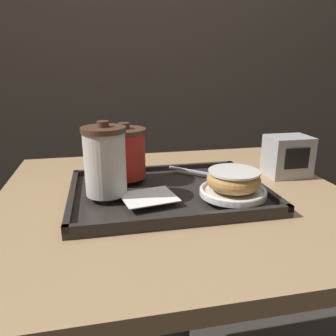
# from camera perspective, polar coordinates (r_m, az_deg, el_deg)

# --- Properties ---
(wall_behind) EXTENTS (8.00, 0.05, 2.40)m
(wall_behind) POSITION_cam_1_polar(r_m,az_deg,el_deg) (1.78, -7.30, 23.09)
(wall_behind) COLOR brown
(wall_behind) RESTS_ON ground_plane
(cafe_table) EXTENTS (0.77, 0.72, 0.75)m
(cafe_table) POSITION_cam_1_polar(r_m,az_deg,el_deg) (0.82, 1.14, -17.01)
(cafe_table) COLOR tan
(cafe_table) RESTS_ON ground_plane
(serving_tray) EXTENTS (0.41, 0.31, 0.02)m
(serving_tray) POSITION_cam_1_polar(r_m,az_deg,el_deg) (0.71, 0.00, -4.34)
(serving_tray) COLOR #282321
(serving_tray) RESTS_ON cafe_table
(napkin_paper) EXTENTS (0.12, 0.10, 0.00)m
(napkin_paper) POSITION_cam_1_polar(r_m,az_deg,el_deg) (0.65, -3.37, -5.03)
(napkin_paper) COLOR white
(napkin_paper) RESTS_ON serving_tray
(coffee_cup_front) EXTENTS (0.09, 0.09, 0.15)m
(coffee_cup_front) POSITION_cam_1_polar(r_m,az_deg,el_deg) (0.66, -10.91, 1.27)
(coffee_cup_front) COLOR white
(coffee_cup_front) RESTS_ON serving_tray
(coffee_cup_rear) EXTENTS (0.10, 0.10, 0.13)m
(coffee_cup_rear) POSITION_cam_1_polar(r_m,az_deg,el_deg) (0.75, -7.54, 2.66)
(coffee_cup_rear) COLOR red
(coffee_cup_rear) RESTS_ON serving_tray
(plate_with_chocolate_donut) EXTENTS (0.13, 0.13, 0.01)m
(plate_with_chocolate_donut) POSITION_cam_1_polar(r_m,az_deg,el_deg) (0.67, 11.22, -4.03)
(plate_with_chocolate_donut) COLOR white
(plate_with_chocolate_donut) RESTS_ON serving_tray
(donut_chocolate_glazed) EXTENTS (0.11, 0.11, 0.04)m
(donut_chocolate_glazed) POSITION_cam_1_polar(r_m,az_deg,el_deg) (0.66, 11.35, -1.95)
(donut_chocolate_glazed) COLOR tan
(donut_chocolate_glazed) RESTS_ON plate_with_chocolate_donut
(spoon) EXTENTS (0.12, 0.11, 0.01)m
(spoon) POSITION_cam_1_polar(r_m,az_deg,el_deg) (0.78, 7.06, -0.85)
(spoon) COLOR silver
(spoon) RESTS_ON serving_tray
(napkin_dispenser) EXTENTS (0.11, 0.08, 0.10)m
(napkin_dispenser) POSITION_cam_1_polar(r_m,az_deg,el_deg) (0.89, 20.11, 1.96)
(napkin_dispenser) COLOR #B7B7BC
(napkin_dispenser) RESTS_ON cafe_table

